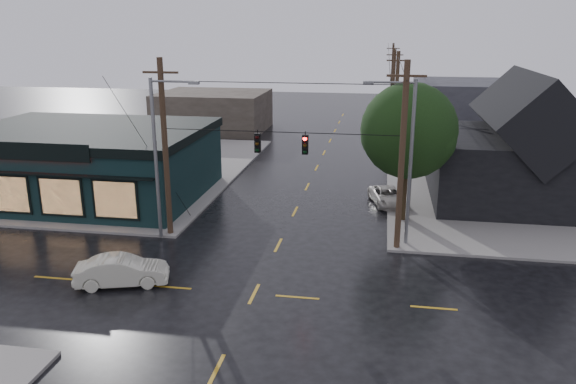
% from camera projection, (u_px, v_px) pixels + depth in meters
% --- Properties ---
extents(ground_plane, '(160.00, 160.00, 0.00)m').
position_uv_depth(ground_plane, '(254.00, 294.00, 25.62)').
color(ground_plane, black).
extents(sidewalk_nw, '(28.00, 28.00, 0.15)m').
position_uv_depth(sidewalk_nw, '(78.00, 169.00, 47.71)').
color(sidewalk_nw, gray).
rests_on(sidewalk_nw, ground).
extents(pizza_shop, '(16.30, 12.34, 4.90)m').
position_uv_depth(pizza_shop, '(87.00, 162.00, 39.53)').
color(pizza_shop, black).
rests_on(pizza_shop, ground).
extents(ne_building, '(12.60, 11.60, 8.75)m').
position_uv_depth(ne_building, '(525.00, 138.00, 38.00)').
color(ne_building, black).
rests_on(ne_building, ground).
extents(corner_tree, '(5.80, 5.80, 8.47)m').
position_uv_depth(corner_tree, '(409.00, 131.00, 33.60)').
color(corner_tree, black).
rests_on(corner_tree, ground).
extents(utility_pole_nw, '(2.00, 0.32, 10.15)m').
position_uv_depth(utility_pole_nw, '(171.00, 235.00, 32.81)').
color(utility_pole_nw, '#2F2115').
rests_on(utility_pole_nw, ground).
extents(utility_pole_ne, '(2.00, 0.32, 10.15)m').
position_uv_depth(utility_pole_ne, '(396.00, 249.00, 30.72)').
color(utility_pole_ne, '#2F2115').
rests_on(utility_pole_ne, ground).
extents(utility_pole_far_a, '(2.00, 0.32, 9.65)m').
position_uv_depth(utility_pole_far_a, '(393.00, 160.00, 51.04)').
color(utility_pole_far_a, '#2F2115').
rests_on(utility_pole_far_a, ground).
extents(utility_pole_far_b, '(2.00, 0.32, 9.15)m').
position_uv_depth(utility_pole_far_b, '(391.00, 124.00, 69.93)').
color(utility_pole_far_b, '#2F2115').
rests_on(utility_pole_far_b, ground).
extents(utility_pole_far_c, '(2.00, 0.32, 9.15)m').
position_uv_depth(utility_pole_far_c, '(390.00, 103.00, 88.83)').
color(utility_pole_far_c, '#2F2115').
rests_on(utility_pole_far_c, ground).
extents(span_signal_assembly, '(13.00, 0.48, 1.23)m').
position_uv_depth(span_signal_assembly, '(281.00, 143.00, 30.12)').
color(span_signal_assembly, black).
rests_on(span_signal_assembly, ground).
extents(streetlight_nw, '(5.40, 0.30, 9.15)m').
position_uv_depth(streetlight_nw, '(161.00, 239.00, 32.20)').
color(streetlight_nw, slate).
rests_on(streetlight_nw, ground).
extents(streetlight_ne, '(5.40, 0.30, 9.15)m').
position_uv_depth(streetlight_ne, '(405.00, 245.00, 31.30)').
color(streetlight_ne, slate).
rests_on(streetlight_ne, ground).
extents(bg_building_west, '(12.00, 10.00, 4.40)m').
position_uv_depth(bg_building_west, '(214.00, 111.00, 65.04)').
color(bg_building_west, '#372F28').
rests_on(bg_building_west, ground).
extents(bg_building_east, '(14.00, 12.00, 5.60)m').
position_uv_depth(bg_building_east, '(476.00, 106.00, 64.77)').
color(bg_building_east, '#2B2B31').
rests_on(bg_building_east, ground).
extents(sedan_cream, '(4.53, 2.72, 1.41)m').
position_uv_depth(sedan_cream, '(122.00, 271.00, 26.35)').
color(sedan_cream, beige).
rests_on(sedan_cream, ground).
extents(suv_silver, '(2.95, 4.52, 1.16)m').
position_uv_depth(suv_silver, '(388.00, 196.00, 38.28)').
color(suv_silver, '#BCB6AD').
rests_on(suv_silver, ground).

